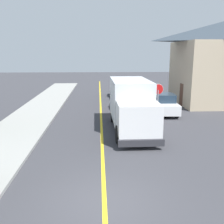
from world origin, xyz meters
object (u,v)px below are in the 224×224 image
box_truck (131,103)px  parked_car_near (125,101)px  parked_van_across (164,104)px  stop_sign (158,94)px  parked_car_mid (120,90)px

box_truck → parked_car_near: box_truck is taller
parked_van_across → stop_sign: bearing=-119.3°
box_truck → parked_van_across: box_truck is taller
parked_car_near → parked_car_mid: size_ratio=0.99×
box_truck → stop_sign: (2.38, 2.86, 0.09)m
box_truck → parked_van_across: 5.58m
box_truck → stop_sign: size_ratio=2.72×
box_truck → parked_car_mid: bearing=88.7°
stop_sign → parked_van_across: bearing=60.7°
parked_car_near → parked_car_mid: 6.70m
parked_car_mid → parked_van_across: size_ratio=1.00×
parked_van_across → parked_car_mid: bearing=109.6°
parked_car_mid → parked_van_across: 8.81m
parked_car_near → parked_car_mid: bearing=89.4°
parked_car_mid → parked_van_across: bearing=-70.4°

